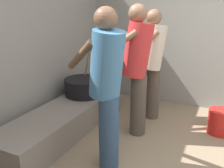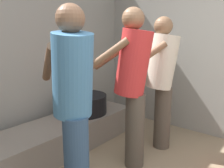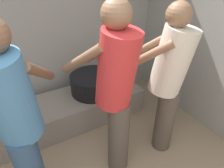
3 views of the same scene
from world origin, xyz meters
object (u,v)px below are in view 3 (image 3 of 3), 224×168
object	(u,v)px
cook_in_blue_shirt	(17,120)
cook_in_red_shirt	(116,88)
cooking_pot_main	(93,83)
cook_in_cream_shirt	(169,78)

from	to	relation	value
cook_in_blue_shirt	cook_in_red_shirt	xyz separation A→B (m)	(0.76, -0.02, 0.02)
cooking_pot_main	cook_in_blue_shirt	xyz separation A→B (m)	(-0.92, -0.84, 0.44)
cook_in_blue_shirt	cook_in_cream_shirt	size ratio (longest dim) A/B	1.02
cook_in_red_shirt	cook_in_cream_shirt	world-z (taller)	cook_in_red_shirt
cooking_pot_main	cook_in_red_shirt	size ratio (longest dim) A/B	0.43
cooking_pot_main	cook_in_blue_shirt	world-z (taller)	cook_in_blue_shirt
cook_in_red_shirt	cook_in_cream_shirt	xyz separation A→B (m)	(0.55, -0.03, -0.04)
cook_in_blue_shirt	cook_in_cream_shirt	xyz separation A→B (m)	(1.31, -0.06, -0.02)
cooking_pot_main	cook_in_red_shirt	xyz separation A→B (m)	(-0.17, -0.86, 0.46)
cook_in_red_shirt	cooking_pot_main	bearing A→B (deg)	79.06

